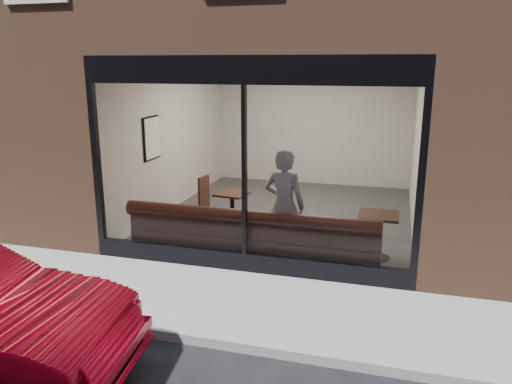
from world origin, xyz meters
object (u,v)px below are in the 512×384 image
(cafe_table_right, at_px, (379,215))
(cafe_chair_left, at_px, (196,210))
(person, at_px, (284,206))
(cafe_table_left, at_px, (232,194))
(banquette, at_px, (252,248))

(cafe_table_right, relative_size, cafe_chair_left, 1.62)
(person, distance_m, cafe_table_left, 1.66)
(cafe_table_left, relative_size, cafe_table_right, 0.89)
(banquette, relative_size, cafe_chair_left, 10.38)
(banquette, bearing_deg, cafe_table_right, 19.07)
(banquette, bearing_deg, person, 24.78)
(cafe_table_left, height_order, cafe_chair_left, cafe_table_left)
(person, height_order, cafe_table_left, person)
(cafe_table_left, bearing_deg, cafe_table_right, -13.68)
(banquette, height_order, cafe_table_right, cafe_table_right)
(banquette, relative_size, cafe_table_left, 7.17)
(person, relative_size, cafe_table_right, 2.91)
(cafe_chair_left, bearing_deg, person, 153.53)
(cafe_table_left, xyz_separation_m, cafe_chair_left, (-0.89, 0.39, -0.50))
(cafe_table_left, bearing_deg, banquette, -59.54)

